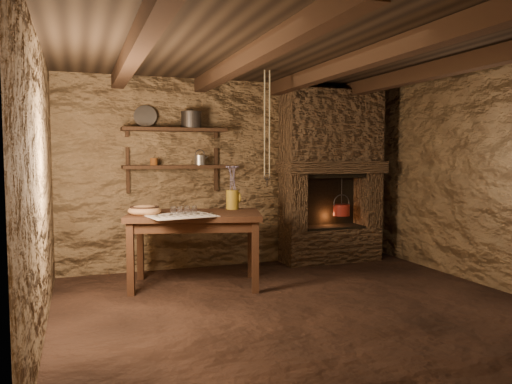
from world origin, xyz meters
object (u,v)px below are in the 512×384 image
object	(u,v)px
iron_stockpot	(191,121)
wooden_bowl	(145,211)
stoneware_jug	(233,190)
red_pot	(341,209)
work_table	(195,247)

from	to	relation	value
iron_stockpot	wooden_bowl	bearing A→B (deg)	-132.83
stoneware_jug	wooden_bowl	bearing A→B (deg)	-179.32
stoneware_jug	iron_stockpot	bearing A→B (deg)	114.47
wooden_bowl	iron_stockpot	xyz separation A→B (m)	(0.67, 0.72, 1.01)
wooden_bowl	red_pot	distance (m)	2.78
work_table	iron_stockpot	world-z (taller)	iron_stockpot
iron_stockpot	red_pot	bearing A→B (deg)	-3.38
wooden_bowl	iron_stockpot	world-z (taller)	iron_stockpot
work_table	red_pot	world-z (taller)	red_pot
stoneware_jug	wooden_bowl	distance (m)	1.07
work_table	iron_stockpot	bearing A→B (deg)	94.66
work_table	red_pot	xyz separation A→B (m)	(2.17, 0.61, 0.27)
iron_stockpot	red_pot	distance (m)	2.34
work_table	stoneware_jug	world-z (taller)	stoneware_jug
wooden_bowl	red_pot	world-z (taller)	red_pot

